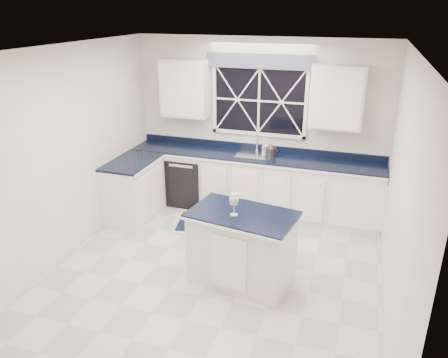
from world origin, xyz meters
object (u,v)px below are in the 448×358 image
(dishwasher, at_px, (189,179))
(wine_glass, at_px, (234,200))
(kettle, at_px, (271,150))
(soap_bottle, at_px, (266,148))
(island, at_px, (242,247))
(faucet, at_px, (257,142))

(dishwasher, relative_size, wine_glass, 3.11)
(kettle, distance_m, soap_bottle, 0.14)
(dishwasher, distance_m, kettle, 1.49)
(dishwasher, bearing_deg, soap_bottle, 7.88)
(wine_glass, distance_m, soap_bottle, 2.18)
(island, height_order, kettle, kettle)
(dishwasher, bearing_deg, faucet, 10.02)
(dishwasher, height_order, soap_bottle, soap_bottle)
(wine_glass, relative_size, soap_bottle, 1.44)
(island, distance_m, wine_glass, 0.64)
(wine_glass, bearing_deg, soap_bottle, 93.43)
(faucet, height_order, soap_bottle, faucet)
(kettle, bearing_deg, faucet, 172.62)
(dishwasher, height_order, kettle, kettle)
(faucet, relative_size, soap_bottle, 1.65)
(faucet, height_order, kettle, faucet)
(dishwasher, relative_size, kettle, 3.13)
(dishwasher, xyz_separation_m, island, (1.46, -1.93, 0.04))
(faucet, relative_size, wine_glass, 1.15)
(kettle, height_order, soap_bottle, kettle)
(faucet, xyz_separation_m, soap_bottle, (0.15, -0.02, -0.07))
(island, bearing_deg, faucet, 108.87)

